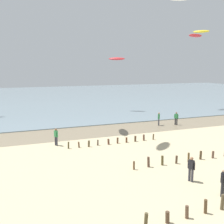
# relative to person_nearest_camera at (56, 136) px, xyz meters

# --- Properties ---
(wet_sand_strip) EXTENTS (120.00, 5.83, 0.01)m
(wet_sand_strip) POSITION_rel_person_nearest_camera_xyz_m (2.77, 4.23, -0.91)
(wet_sand_strip) COLOR #84755B
(wet_sand_strip) RESTS_ON ground
(sea) EXTENTS (160.00, 70.00, 0.10)m
(sea) POSITION_rel_person_nearest_camera_xyz_m (2.77, 42.15, -0.87)
(sea) COLOR gray
(sea) RESTS_ON ground
(groyne_mid) EXTENTS (12.36, 0.36, 0.81)m
(groyne_mid) POSITION_rel_person_nearest_camera_xyz_m (10.29, -8.43, -0.56)
(groyne_mid) COLOR brown
(groyne_mid) RESTS_ON ground
(groyne_far) EXTENTS (9.13, 0.30, 0.66)m
(groyne_far) POSITION_rel_person_nearest_camera_xyz_m (5.68, -1.48, -0.62)
(groyne_far) COLOR #4C4427
(groyne_far) RESTS_ON ground
(person_nearest_camera) EXTENTS (0.35, 0.52, 1.71)m
(person_nearest_camera) POSITION_rel_person_nearest_camera_xyz_m (0.00, 0.00, 0.00)
(person_nearest_camera) COLOR #383842
(person_nearest_camera) RESTS_ON ground
(person_by_waterline) EXTENTS (0.49, 0.38, 1.71)m
(person_by_waterline) POSITION_rel_person_nearest_camera_xyz_m (7.35, -14.13, 0.00)
(person_by_waterline) COLOR #232328
(person_by_waterline) RESTS_ON ground
(person_left_flank) EXTENTS (0.32, 0.55, 1.71)m
(person_left_flank) POSITION_rel_person_nearest_camera_xyz_m (6.91, -11.72, 0.00)
(person_left_flank) COLOR #383842
(person_left_flank) RESTS_ON ground
(person_right_flank) EXTENTS (0.39, 0.48, 1.71)m
(person_right_flank) POSITION_rel_person_nearest_camera_xyz_m (14.03, 4.41, 0.00)
(person_right_flank) COLOR #4C4C56
(person_right_flank) RESTS_ON ground
(person_far_down_beach) EXTENTS (0.39, 0.48, 1.71)m
(person_far_down_beach) POSITION_rel_person_nearest_camera_xyz_m (16.29, 3.82, 0.00)
(person_far_down_beach) COLOR #232328
(person_far_down_beach) RESTS_ON ground
(kite_aloft_2) EXTENTS (3.27, 1.69, 0.70)m
(kite_aloft_2) POSITION_rel_person_nearest_camera_xyz_m (27.02, 14.65, 11.94)
(kite_aloft_2) COLOR red
(kite_aloft_5) EXTENTS (2.41, 2.47, 0.59)m
(kite_aloft_5) POSITION_rel_person_nearest_camera_xyz_m (25.19, 10.87, 12.12)
(kite_aloft_5) COLOR yellow
(kite_aloft_6) EXTENTS (2.83, 2.22, 0.57)m
(kite_aloft_6) POSITION_rel_person_nearest_camera_xyz_m (13.40, 17.39, 7.92)
(kite_aloft_6) COLOR red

